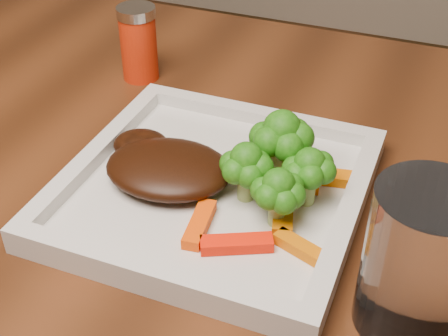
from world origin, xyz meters
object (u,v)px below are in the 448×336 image
at_px(steak, 169,169).
at_px(spice_shaker, 139,43).
at_px(drinking_glass, 419,262).
at_px(plate, 214,192).

distance_m(steak, spice_shaker, 0.24).
bearing_deg(drinking_glass, spice_shaker, 143.66).
distance_m(plate, drinking_glass, 0.21).
relative_size(plate, spice_shaker, 2.93).
bearing_deg(plate, drinking_glass, -23.38).
bearing_deg(steak, plate, 9.99).
relative_size(steak, drinking_glass, 1.00).
bearing_deg(spice_shaker, drinking_glass, -36.34).
height_order(steak, spice_shaker, spice_shaker).
bearing_deg(spice_shaker, steak, -55.55).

